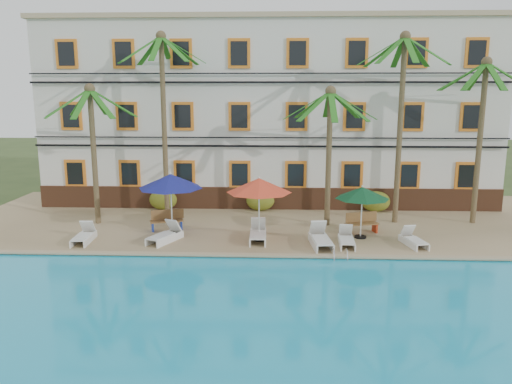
{
  "coord_description": "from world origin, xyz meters",
  "views": [
    {
      "loc": [
        0.47,
        -19.46,
        6.58
      ],
      "look_at": [
        -0.46,
        3.0,
        2.0
      ],
      "focal_mm": 35.0,
      "sensor_mm": 36.0,
      "label": 1
    }
  ],
  "objects_px": {
    "palm_e": "(482,118)",
    "lounger_b": "(165,235)",
    "umbrella_red": "(259,186)",
    "umbrella_blue": "(171,182)",
    "palm_a": "(93,133)",
    "lounger_d": "(321,239)",
    "bench_right": "(361,222)",
    "palm_b": "(163,102)",
    "lounger_f": "(413,240)",
    "palm_c": "(329,136)",
    "umbrella_green": "(362,193)",
    "bench_left": "(166,220)",
    "lounger_c": "(258,234)",
    "lounger_e": "(347,239)",
    "pool_ladder": "(340,258)",
    "lounger_a": "(84,236)",
    "palm_d": "(401,104)"
  },
  "relations": [
    {
      "from": "umbrella_red",
      "to": "lounger_d",
      "type": "bearing_deg",
      "value": -17.06
    },
    {
      "from": "umbrella_red",
      "to": "pool_ladder",
      "type": "relative_size",
      "value": 3.75
    },
    {
      "from": "palm_e",
      "to": "umbrella_red",
      "type": "xyz_separation_m",
      "value": [
        -10.33,
        -3.26,
        -2.68
      ]
    },
    {
      "from": "palm_a",
      "to": "lounger_d",
      "type": "distance_m",
      "value": 11.72
    },
    {
      "from": "umbrella_red",
      "to": "umbrella_blue",
      "type": "bearing_deg",
      "value": 171.35
    },
    {
      "from": "palm_b",
      "to": "lounger_f",
      "type": "bearing_deg",
      "value": -22.36
    },
    {
      "from": "palm_e",
      "to": "lounger_c",
      "type": "relative_size",
      "value": 4.02
    },
    {
      "from": "palm_a",
      "to": "umbrella_red",
      "type": "bearing_deg",
      "value": -17.14
    },
    {
      "from": "palm_d",
      "to": "lounger_d",
      "type": "bearing_deg",
      "value": -134.69
    },
    {
      "from": "lounger_f",
      "to": "umbrella_red",
      "type": "bearing_deg",
      "value": 175.04
    },
    {
      "from": "umbrella_red",
      "to": "lounger_a",
      "type": "relative_size",
      "value": 1.56
    },
    {
      "from": "lounger_f",
      "to": "bench_right",
      "type": "distance_m",
      "value": 2.64
    },
    {
      "from": "umbrella_blue",
      "to": "lounger_e",
      "type": "relative_size",
      "value": 1.64
    },
    {
      "from": "umbrella_green",
      "to": "lounger_a",
      "type": "bearing_deg",
      "value": -174.7
    },
    {
      "from": "lounger_e",
      "to": "bench_left",
      "type": "bearing_deg",
      "value": 165.58
    },
    {
      "from": "umbrella_blue",
      "to": "pool_ladder",
      "type": "xyz_separation_m",
      "value": [
        7.11,
        -2.86,
        -2.42
      ]
    },
    {
      "from": "lounger_a",
      "to": "pool_ladder",
      "type": "relative_size",
      "value": 2.4
    },
    {
      "from": "palm_c",
      "to": "umbrella_green",
      "type": "bearing_deg",
      "value": -58.89
    },
    {
      "from": "lounger_b",
      "to": "lounger_c",
      "type": "xyz_separation_m",
      "value": [
        3.95,
        0.33,
        0.01
      ]
    },
    {
      "from": "palm_a",
      "to": "palm_e",
      "type": "height_order",
      "value": "palm_e"
    },
    {
      "from": "palm_b",
      "to": "palm_c",
      "type": "height_order",
      "value": "palm_b"
    },
    {
      "from": "lounger_b",
      "to": "bench_right",
      "type": "bearing_deg",
      "value": 11.37
    },
    {
      "from": "bench_right",
      "to": "lounger_b",
      "type": "bearing_deg",
      "value": -168.63
    },
    {
      "from": "lounger_a",
      "to": "lounger_d",
      "type": "height_order",
      "value": "lounger_d"
    },
    {
      "from": "palm_c",
      "to": "lounger_e",
      "type": "relative_size",
      "value": 3.78
    },
    {
      "from": "umbrella_red",
      "to": "lounger_e",
      "type": "xyz_separation_m",
      "value": [
        3.67,
        -0.65,
        -2.12
      ]
    },
    {
      "from": "palm_b",
      "to": "lounger_b",
      "type": "bearing_deg",
      "value": -78.78
    },
    {
      "from": "lounger_b",
      "to": "pool_ladder",
      "type": "bearing_deg",
      "value": -14.28
    },
    {
      "from": "bench_right",
      "to": "lounger_c",
      "type": "bearing_deg",
      "value": -163.23
    },
    {
      "from": "palm_e",
      "to": "lounger_b",
      "type": "relative_size",
      "value": 4.02
    },
    {
      "from": "palm_b",
      "to": "lounger_c",
      "type": "relative_size",
      "value": 4.69
    },
    {
      "from": "palm_e",
      "to": "umbrella_green",
      "type": "bearing_deg",
      "value": -154.63
    },
    {
      "from": "lounger_e",
      "to": "umbrella_green",
      "type": "bearing_deg",
      "value": 55.72
    },
    {
      "from": "umbrella_green",
      "to": "bench_right",
      "type": "relative_size",
      "value": 1.49
    },
    {
      "from": "bench_right",
      "to": "pool_ladder",
      "type": "height_order",
      "value": "bench_right"
    },
    {
      "from": "palm_e",
      "to": "bench_left",
      "type": "height_order",
      "value": "palm_e"
    },
    {
      "from": "umbrella_green",
      "to": "lounger_b",
      "type": "relative_size",
      "value": 1.2
    },
    {
      "from": "bench_right",
      "to": "palm_e",
      "type": "bearing_deg",
      "value": 18.93
    },
    {
      "from": "palm_b",
      "to": "umbrella_green",
      "type": "height_order",
      "value": "palm_b"
    },
    {
      "from": "umbrella_red",
      "to": "lounger_a",
      "type": "height_order",
      "value": "umbrella_red"
    },
    {
      "from": "lounger_d",
      "to": "lounger_e",
      "type": "height_order",
      "value": "lounger_d"
    },
    {
      "from": "palm_a",
      "to": "umbrella_blue",
      "type": "distance_m",
      "value": 4.83
    },
    {
      "from": "palm_e",
      "to": "umbrella_blue",
      "type": "relative_size",
      "value": 2.77
    },
    {
      "from": "lounger_b",
      "to": "bench_left",
      "type": "xyz_separation_m",
      "value": [
        -0.34,
        1.84,
        0.19
      ]
    },
    {
      "from": "pool_ladder",
      "to": "palm_e",
      "type": "bearing_deg",
      "value": 37.81
    },
    {
      "from": "umbrella_red",
      "to": "bench_right",
      "type": "bearing_deg",
      "value": 15.76
    },
    {
      "from": "lounger_b",
      "to": "lounger_d",
      "type": "relative_size",
      "value": 0.92
    },
    {
      "from": "umbrella_blue",
      "to": "umbrella_red",
      "type": "distance_m",
      "value": 3.95
    },
    {
      "from": "palm_a",
      "to": "bench_left",
      "type": "relative_size",
      "value": 4.24
    },
    {
      "from": "palm_d",
      "to": "umbrella_green",
      "type": "bearing_deg",
      "value": -127.58
    }
  ]
}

